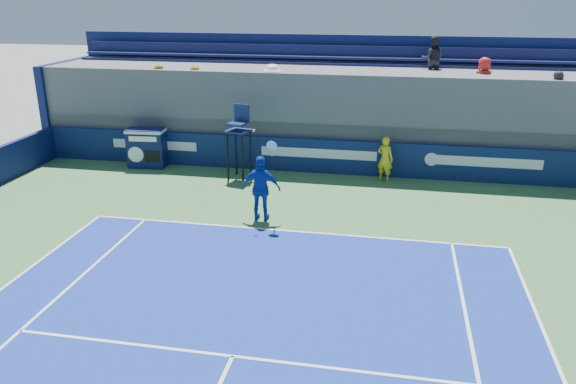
% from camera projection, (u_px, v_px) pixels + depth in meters
% --- Properties ---
extents(ball_person, '(0.65, 0.56, 1.51)m').
position_uv_depth(ball_person, '(385.00, 159.00, 18.49)').
color(ball_person, yellow).
rests_on(ball_person, apron).
extents(back_hoarding, '(20.40, 0.21, 1.20)m').
position_uv_depth(back_hoarding, '(318.00, 156.00, 19.42)').
color(back_hoarding, '#0C1B48').
rests_on(back_hoarding, ground).
extents(match_clock, '(1.37, 0.83, 1.40)m').
position_uv_depth(match_clock, '(147.00, 147.00, 20.01)').
color(match_clock, '#0E1346').
rests_on(match_clock, ground).
extents(umpire_chair, '(0.84, 0.84, 2.48)m').
position_uv_depth(umpire_chair, '(239.00, 134.00, 18.58)').
color(umpire_chair, black).
rests_on(umpire_chair, ground).
extents(tennis_player, '(1.07, 0.46, 2.57)m').
position_uv_depth(tennis_player, '(261.00, 188.00, 15.27)').
color(tennis_player, '#12359A').
rests_on(tennis_player, apron).
extents(stadium_seating, '(21.00, 4.05, 4.52)m').
position_uv_depth(stadium_seating, '(327.00, 109.00, 20.89)').
color(stadium_seating, '#56565C').
rests_on(stadium_seating, ground).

